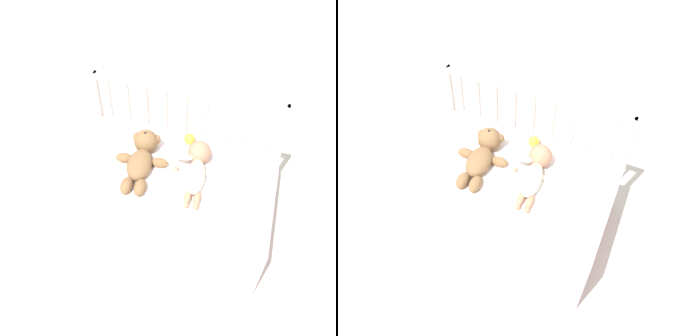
% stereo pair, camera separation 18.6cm
% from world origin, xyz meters
% --- Properties ---
extents(ground_plane, '(12.00, 12.00, 0.00)m').
position_xyz_m(ground_plane, '(0.00, 0.00, 0.00)').
color(ground_plane, silver).
extents(crib_mattress, '(1.08, 0.67, 0.43)m').
position_xyz_m(crib_mattress, '(0.00, 0.00, 0.22)').
color(crib_mattress, '#EDB7C6').
rests_on(crib_mattress, ground_plane).
extents(crib_rail, '(1.08, 0.04, 0.72)m').
position_xyz_m(crib_rail, '(-0.00, 0.36, 0.51)').
color(crib_rail, beige).
rests_on(crib_rail, ground_plane).
extents(blanket, '(0.78, 0.49, 0.01)m').
position_xyz_m(blanket, '(-0.01, -0.01, 0.44)').
color(blanket, white).
rests_on(blanket, crib_mattress).
extents(teddy_bear, '(0.28, 0.40, 0.13)m').
position_xyz_m(teddy_bear, '(-0.15, 0.04, 0.48)').
color(teddy_bear, olive).
rests_on(teddy_bear, crib_mattress).
extents(baby, '(0.26, 0.39, 0.12)m').
position_xyz_m(baby, '(0.14, 0.05, 0.48)').
color(baby, '#EAEACC').
rests_on(baby, crib_mattress).
extents(toy_ball, '(0.06, 0.06, 0.06)m').
position_xyz_m(toy_ball, '(0.05, 0.26, 0.46)').
color(toy_ball, yellow).
rests_on(toy_ball, crib_mattress).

